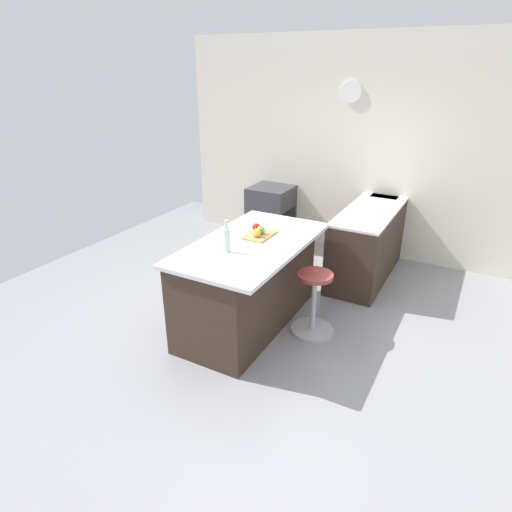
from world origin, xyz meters
TOP-DOWN VIEW (x-y plane):
  - ground_plane at (0.00, 0.00)m, footprint 6.84×6.84m
  - interior_partition_left at (-2.63, -0.00)m, footprint 0.15×5.11m
  - sink_cabinet at (-2.29, 0.55)m, footprint 2.55×0.60m
  - oven_range at (-2.28, -1.08)m, footprint 0.60×0.61m
  - kitchen_island at (-0.08, -0.23)m, footprint 1.78×0.98m
  - stool_by_window at (-0.25, 0.44)m, footprint 0.44×0.44m
  - cutting_board at (-0.26, -0.19)m, footprint 0.36×0.24m
  - apple_green at (-0.27, -0.18)m, footprint 0.08×0.08m
  - apple_red at (-0.33, -0.26)m, footprint 0.08×0.08m
  - apple_yellow at (-0.18, -0.18)m, footprint 0.09×0.09m
  - water_bottle at (0.24, -0.26)m, footprint 0.06×0.06m

SIDE VIEW (x-z plane):
  - ground_plane at x=0.00m, z-range 0.00..0.00m
  - stool_by_window at x=-0.25m, z-range -0.02..0.64m
  - oven_range at x=-2.28m, z-range 0.00..0.87m
  - sink_cabinet at x=-2.29m, z-range -0.13..1.04m
  - kitchen_island at x=-0.08m, z-range 0.01..0.94m
  - cutting_board at x=-0.26m, z-range 0.94..0.96m
  - apple_green at x=-0.27m, z-range 0.96..1.04m
  - apple_red at x=-0.33m, z-range 0.96..1.04m
  - apple_yellow at x=-0.18m, z-range 0.96..1.04m
  - water_bottle at x=0.24m, z-range 0.90..1.22m
  - interior_partition_left at x=-2.63m, z-range 0.00..2.95m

